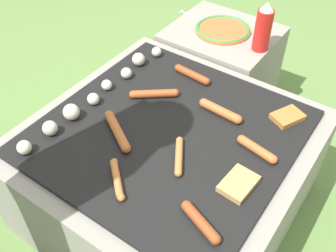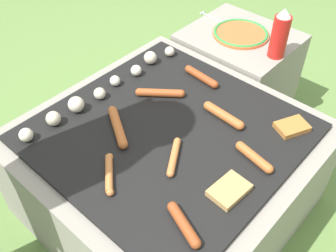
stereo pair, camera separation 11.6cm
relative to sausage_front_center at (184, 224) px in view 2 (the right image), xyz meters
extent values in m
plane|color=#608442|center=(0.25, 0.28, -0.44)|extent=(14.00, 14.00, 0.00)
cube|color=gray|center=(0.25, 0.28, -0.24)|extent=(0.91, 0.91, 0.41)
cube|color=black|center=(0.25, 0.28, -0.02)|extent=(0.80, 0.80, 0.02)
cube|color=gray|center=(0.93, 0.45, -0.23)|extent=(0.43, 0.48, 0.43)
cylinder|color=#B7602D|center=(0.42, 0.18, 0.00)|extent=(0.04, 0.14, 0.03)
sphere|color=#B7602D|center=(0.43, 0.25, 0.00)|extent=(0.03, 0.03, 0.03)
sphere|color=#B7602D|center=(0.42, 0.11, 0.00)|extent=(0.03, 0.03, 0.03)
cylinder|color=#C6753D|center=(0.17, 0.18, 0.00)|extent=(0.13, 0.09, 0.02)
sphere|color=#C6753D|center=(0.11, 0.14, 0.00)|extent=(0.02, 0.02, 0.02)
sphere|color=#C6753D|center=(0.23, 0.22, 0.00)|extent=(0.02, 0.02, 0.02)
cylinder|color=#93421E|center=(0.55, 0.38, 0.00)|extent=(0.04, 0.14, 0.03)
sphere|color=#93421E|center=(0.54, 0.31, 0.00)|extent=(0.03, 0.03, 0.03)
sphere|color=#93421E|center=(0.56, 0.45, 0.00)|extent=(0.03, 0.03, 0.03)
cylinder|color=#A34C23|center=(0.37, 0.43, 0.00)|extent=(0.12, 0.14, 0.03)
sphere|color=#A34C23|center=(0.42, 0.37, 0.00)|extent=(0.03, 0.03, 0.03)
sphere|color=#A34C23|center=(0.32, 0.49, 0.00)|extent=(0.03, 0.03, 0.03)
cylinder|color=#B7602D|center=(0.14, 0.41, 0.00)|extent=(0.12, 0.16, 0.03)
sphere|color=#B7602D|center=(0.09, 0.34, 0.00)|extent=(0.03, 0.03, 0.03)
sphere|color=#B7602D|center=(0.18, 0.48, 0.00)|extent=(0.03, 0.03, 0.03)
cylinder|color=#B7602D|center=(0.33, -0.01, 0.00)|extent=(0.05, 0.13, 0.03)
sphere|color=#B7602D|center=(0.32, -0.07, 0.00)|extent=(0.03, 0.03, 0.03)
sphere|color=#B7602D|center=(0.34, 0.05, 0.00)|extent=(0.03, 0.03, 0.03)
cylinder|color=#93421E|center=(0.00, 0.00, 0.00)|extent=(0.07, 0.13, 0.03)
sphere|color=#93421E|center=(-0.02, -0.06, 0.00)|extent=(0.03, 0.03, 0.03)
sphere|color=#93421E|center=(0.02, 0.06, 0.00)|extent=(0.03, 0.03, 0.03)
cylinder|color=#C6753D|center=(-0.01, 0.28, 0.00)|extent=(0.11, 0.12, 0.02)
sphere|color=#C6753D|center=(-0.06, 0.23, 0.00)|extent=(0.02, 0.02, 0.02)
sphere|color=#C6753D|center=(0.03, 0.33, 0.00)|extent=(0.02, 0.02, 0.02)
cube|color=#B27033|center=(0.54, -0.03, -0.01)|extent=(0.13, 0.11, 0.02)
cube|color=tan|center=(0.18, -0.02, -0.01)|extent=(0.12, 0.09, 0.02)
sphere|color=beige|center=(-0.09, 0.60, 0.01)|extent=(0.05, 0.05, 0.05)
sphere|color=beige|center=(0.01, 0.59, 0.01)|extent=(0.05, 0.05, 0.05)
sphere|color=beige|center=(0.11, 0.59, 0.01)|extent=(0.06, 0.06, 0.06)
sphere|color=beige|center=(0.21, 0.58, 0.01)|extent=(0.04, 0.04, 0.04)
sphere|color=silver|center=(0.30, 0.60, 0.01)|extent=(0.04, 0.04, 0.04)
sphere|color=silver|center=(0.40, 0.59, 0.01)|extent=(0.04, 0.04, 0.04)
sphere|color=beige|center=(0.50, 0.60, 0.01)|extent=(0.05, 0.05, 0.05)
sphere|color=beige|center=(0.59, 0.58, 0.01)|extent=(0.04, 0.04, 0.04)
cylinder|color=orange|center=(0.93, 0.45, -0.01)|extent=(0.25, 0.25, 0.01)
torus|color=#338C3F|center=(0.93, 0.45, 0.00)|extent=(0.25, 0.25, 0.01)
cylinder|color=red|center=(0.89, 0.25, 0.07)|extent=(0.07, 0.07, 0.18)
cone|color=white|center=(0.89, 0.25, 0.18)|extent=(0.06, 0.06, 0.04)
cylinder|color=silver|center=(0.97, 0.62, -0.01)|extent=(0.02, 0.18, 0.01)
cube|color=silver|center=(0.97, 0.71, -0.01)|extent=(0.02, 0.01, 0.01)
camera|label=1|loc=(-0.53, -0.27, 0.91)|focal=42.00mm
camera|label=2|loc=(-0.46, -0.36, 0.91)|focal=42.00mm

